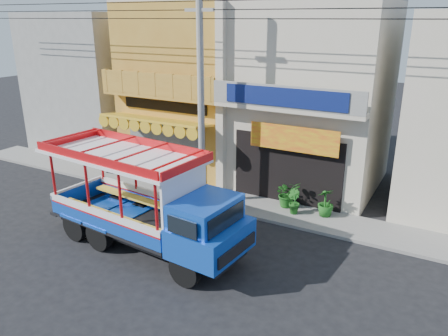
% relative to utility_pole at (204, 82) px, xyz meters
% --- Properties ---
extents(ground, '(90.00, 90.00, 0.00)m').
position_rel_utility_pole_xyz_m(ground, '(0.85, -3.30, -5.03)').
color(ground, black).
rests_on(ground, ground).
extents(sidewalk, '(30.00, 2.00, 0.12)m').
position_rel_utility_pole_xyz_m(sidewalk, '(0.85, 0.70, -4.97)').
color(sidewalk, slate).
rests_on(sidewalk, ground).
extents(shophouse_left, '(6.00, 7.50, 8.24)m').
position_rel_utility_pole_xyz_m(shophouse_left, '(-3.15, 4.66, -0.92)').
color(shophouse_left, '#B47D28').
rests_on(shophouse_left, ground).
extents(shophouse_right, '(6.00, 6.75, 8.24)m').
position_rel_utility_pole_xyz_m(shophouse_right, '(2.85, 4.66, -0.93)').
color(shophouse_right, beige).
rests_on(shophouse_right, ground).
extents(party_pilaster, '(0.35, 0.30, 8.00)m').
position_rel_utility_pole_xyz_m(party_pilaster, '(-0.15, 1.55, -1.03)').
color(party_pilaster, beige).
rests_on(party_pilaster, ground).
extents(filler_building_left, '(6.00, 6.00, 7.60)m').
position_rel_utility_pole_xyz_m(filler_building_left, '(-10.15, 4.70, -1.23)').
color(filler_building_left, gray).
rests_on(filler_building_left, ground).
extents(utility_pole, '(28.00, 0.26, 9.00)m').
position_rel_utility_pole_xyz_m(utility_pole, '(0.00, 0.00, 0.00)').
color(utility_pole, gray).
rests_on(utility_pole, ground).
extents(songthaew_truck, '(7.50, 3.02, 3.41)m').
position_rel_utility_pole_xyz_m(songthaew_truck, '(0.63, -4.06, -3.39)').
color(songthaew_truck, black).
rests_on(songthaew_truck, ground).
extents(green_sign, '(0.60, 0.35, 0.91)m').
position_rel_utility_pole_xyz_m(green_sign, '(-5.90, 0.85, -4.53)').
color(green_sign, black).
rests_on(green_sign, sidewalk).
extents(potted_plant_a, '(1.29, 1.29, 1.08)m').
position_rel_utility_pole_xyz_m(potted_plant_a, '(3.08, 1.23, -4.37)').
color(potted_plant_a, '#1B5919').
rests_on(potted_plant_a, sidewalk).
extents(potted_plant_b, '(0.67, 0.65, 0.95)m').
position_rel_utility_pole_xyz_m(potted_plant_b, '(3.53, 0.74, -4.44)').
color(potted_plant_b, '#1B5919').
rests_on(potted_plant_b, sidewalk).
extents(potted_plant_c, '(0.87, 0.87, 1.10)m').
position_rel_utility_pole_xyz_m(potted_plant_c, '(4.69, 1.10, -4.36)').
color(potted_plant_c, '#1B5919').
rests_on(potted_plant_c, sidewalk).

